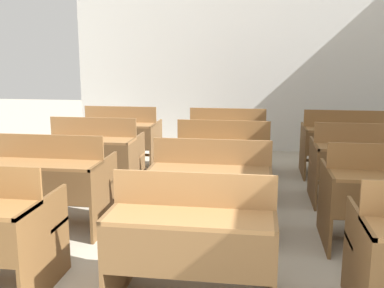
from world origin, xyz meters
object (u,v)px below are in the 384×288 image
(bench_back_center, at_px, (227,140))
(bench_front_center, at_px, (193,239))
(bench_third_center, at_px, (223,159))
(bench_second_center, at_px, (211,188))
(bench_back_right, at_px, (343,143))
(bench_third_left, at_px, (94,154))
(bench_back_left, at_px, (121,137))
(bench_second_left, at_px, (51,181))
(bench_third_right, at_px, (362,163))

(bench_back_center, bearing_deg, bench_front_center, -89.77)
(bench_third_center, bearing_deg, bench_front_center, -90.33)
(bench_second_center, xyz_separation_m, bench_back_right, (1.63, 2.44, 0.00))
(bench_second_center, bearing_deg, bench_third_left, 142.87)
(bench_third_center, bearing_deg, bench_back_left, 143.63)
(bench_back_left, bearing_deg, bench_third_center, -36.37)
(bench_second_center, distance_m, bench_back_center, 2.43)
(bench_front_center, height_order, bench_third_center, same)
(bench_front_center, distance_m, bench_third_center, 2.43)
(bench_second_left, bearing_deg, bench_back_right, 36.89)
(bench_second_center, xyz_separation_m, bench_back_left, (-1.65, 2.44, 0.00))
(bench_third_left, relative_size, bench_third_center, 1.00)
(bench_third_left, distance_m, bench_third_right, 3.26)
(bench_second_center, height_order, bench_back_left, same)
(bench_third_left, bearing_deg, bench_third_right, -0.12)
(bench_back_center, height_order, bench_back_right, same)
(bench_front_center, bearing_deg, bench_second_center, 90.02)
(bench_second_center, bearing_deg, bench_third_center, 89.33)
(bench_back_center, bearing_deg, bench_third_left, -143.26)
(bench_third_left, xyz_separation_m, bench_third_center, (1.64, -0.01, 0.00))
(bench_third_left, bearing_deg, bench_front_center, -56.30)
(bench_back_right, bearing_deg, bench_third_left, -159.63)
(bench_front_center, xyz_separation_m, bench_third_right, (1.63, 2.43, 0.00))
(bench_third_right, distance_m, bench_back_center, 2.05)
(bench_third_left, distance_m, bench_back_center, 2.01)
(bench_second_center, distance_m, bench_back_left, 2.95)
(bench_back_left, height_order, bench_back_center, same)
(bench_second_center, bearing_deg, bench_back_right, 56.23)
(bench_second_center, distance_m, bench_third_right, 2.04)
(bench_second_left, height_order, bench_back_right, same)
(bench_third_right, bearing_deg, bench_front_center, -123.89)
(bench_back_right, bearing_deg, bench_third_center, -142.92)
(bench_second_center, bearing_deg, bench_third_right, 36.83)
(bench_front_center, height_order, bench_back_center, same)
(bench_second_center, height_order, bench_third_right, same)
(bench_front_center, bearing_deg, bench_third_left, 123.70)
(bench_back_left, distance_m, bench_back_right, 3.28)
(bench_third_left, distance_m, bench_third_center, 1.64)
(bench_second_center, xyz_separation_m, bench_third_left, (-1.63, 1.23, 0.00))
(bench_second_left, xyz_separation_m, bench_third_right, (3.25, 1.22, 0.00))
(bench_second_left, height_order, bench_back_left, same)
(bench_front_center, xyz_separation_m, bench_back_left, (-1.65, 3.65, 0.00))
(bench_third_right, xyz_separation_m, bench_back_center, (-1.65, 1.21, 0.00))
(bench_back_left, bearing_deg, bench_second_center, -56.01)
(bench_front_center, height_order, bench_back_left, same)
(bench_third_center, height_order, bench_back_right, same)
(bench_second_center, height_order, bench_third_left, same)
(bench_front_center, height_order, bench_third_left, same)
(bench_third_center, bearing_deg, bench_back_center, 91.34)
(bench_second_left, xyz_separation_m, bench_third_center, (1.63, 1.22, 0.00))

